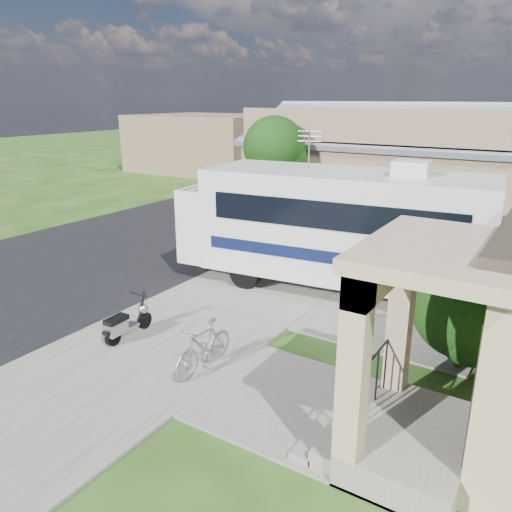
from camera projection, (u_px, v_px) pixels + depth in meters
The scene contains 18 objects.
ground at pixel (215, 345), 11.02m from camera, with size 120.00×120.00×0.00m, color #1B3B0F.
street_slab at pixel (215, 216), 22.89m from camera, with size 9.00×80.00×0.02m, color black.
sidewalk_slab at pixel (348, 236), 19.57m from camera, with size 4.00×80.00×0.06m, color #5E5C54.
driveway_slab at pixel (355, 293), 13.87m from camera, with size 7.00×6.00×0.05m, color #5E5C54.
walk_slab at pixel (318, 410), 8.68m from camera, with size 4.00×3.00×0.05m, color #5E5C54.
warehouse at pixel (407, 175), 21.65m from camera, with size 12.50×8.40×5.04m.
distant_bldg_far at pixel (209, 143), 36.79m from camera, with size 10.00×8.00×4.00m, color brown.
distant_bldg_near at pixel (307, 139), 45.54m from camera, with size 8.00×7.00×3.20m, color #765E4A.
street_tree_a at pixel (277, 151), 19.20m from camera, with size 2.44×2.40×4.58m.
street_tree_b at pixel (369, 132), 27.20m from camera, with size 2.44×2.40×4.73m.
street_tree_c at pixel (415, 129), 34.52m from camera, with size 2.44×2.40×4.42m.
motorhome at pixel (333, 224), 13.81m from camera, with size 8.75×3.60×4.36m.
shrub at pixel (470, 303), 9.67m from camera, with size 2.26×2.15×2.77m.
scooter at pixel (125, 323), 11.09m from camera, with size 0.49×1.41×0.93m.
bicycle at pixel (204, 349), 9.79m from camera, with size 0.46×1.64×0.99m, color #96969C.
pickup_truck at pixel (278, 188), 24.87m from camera, with size 2.92×6.34×1.76m, color silver.
van at pixel (325, 172), 30.44m from camera, with size 2.39×5.88×1.71m, color silver.
garden_hose at pixel (371, 407), 8.62m from camera, with size 0.46×0.46×0.21m, color #125B1A.
Camera 1 is at (6.09, -7.87, 5.22)m, focal length 35.00 mm.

